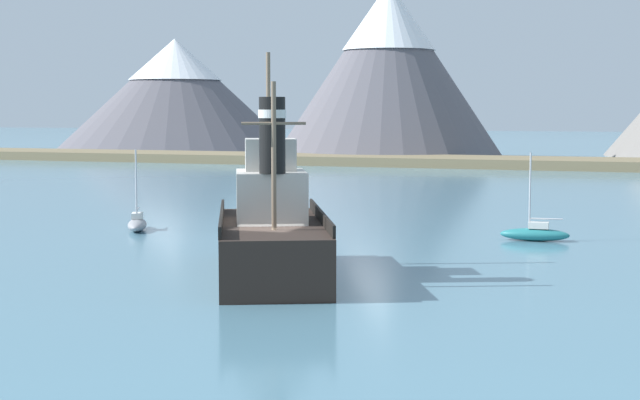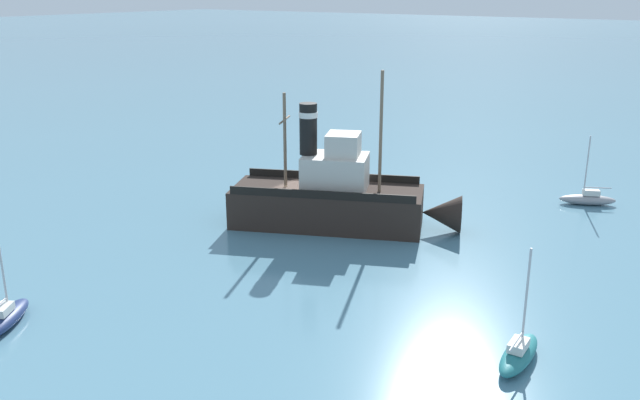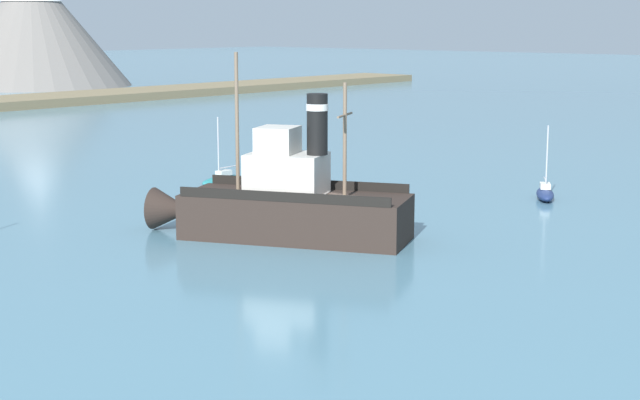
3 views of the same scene
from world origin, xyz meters
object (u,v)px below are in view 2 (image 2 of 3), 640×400
(old_tugboat, at_px, (337,198))
(sailboat_teal, at_px, (519,353))
(sailboat_grey, at_px, (588,199))
(sailboat_navy, at_px, (6,317))

(old_tugboat, height_order, sailboat_teal, old_tugboat)
(sailboat_grey, bearing_deg, old_tugboat, -41.60)
(sailboat_grey, height_order, sailboat_teal, same)
(sailboat_teal, bearing_deg, old_tugboat, -122.31)
(sailboat_grey, relative_size, sailboat_navy, 1.00)
(sailboat_grey, distance_m, sailboat_teal, 23.46)
(old_tugboat, bearing_deg, sailboat_grey, 138.40)
(sailboat_grey, bearing_deg, sailboat_navy, -26.93)
(old_tugboat, height_order, sailboat_navy, old_tugboat)
(sailboat_navy, distance_m, sailboat_teal, 22.46)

